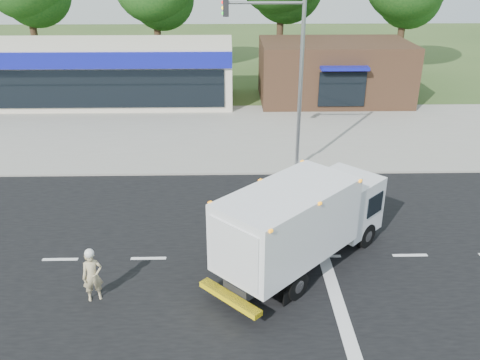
% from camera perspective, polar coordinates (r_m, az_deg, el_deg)
% --- Properties ---
extents(ground, '(120.00, 120.00, 0.00)m').
position_cam_1_polar(ground, '(17.59, -0.43, -8.72)').
color(ground, '#385123').
rests_on(ground, ground).
extents(road_asphalt, '(60.00, 14.00, 0.02)m').
position_cam_1_polar(road_asphalt, '(17.59, -0.43, -8.71)').
color(road_asphalt, black).
rests_on(road_asphalt, ground).
extents(sidewalk, '(60.00, 2.40, 0.12)m').
position_cam_1_polar(sidewalk, '(24.84, -0.70, 1.81)').
color(sidewalk, gray).
rests_on(sidewalk, ground).
extents(parking_apron, '(60.00, 9.00, 0.02)m').
position_cam_1_polar(parking_apron, '(30.29, -0.82, 5.95)').
color(parking_apron, gray).
rests_on(parking_apron, ground).
extents(lane_markings, '(55.20, 7.00, 0.01)m').
position_cam_1_polar(lane_markings, '(16.54, 4.42, -11.15)').
color(lane_markings, silver).
rests_on(lane_markings, road_asphalt).
extents(ems_box_truck, '(6.41, 6.40, 3.07)m').
position_cam_1_polar(ems_box_truck, '(16.36, 6.97, -4.43)').
color(ems_box_truck, black).
rests_on(ems_box_truck, ground).
extents(emergency_worker, '(0.70, 0.57, 1.75)m').
position_cam_1_polar(emergency_worker, '(15.86, -16.24, -10.20)').
color(emergency_worker, tan).
rests_on(emergency_worker, ground).
extents(retail_strip_mall, '(18.00, 6.20, 4.00)m').
position_cam_1_polar(retail_strip_mall, '(36.55, -15.47, 11.58)').
color(retail_strip_mall, beige).
rests_on(retail_strip_mall, ground).
extents(brown_storefront, '(10.00, 6.70, 4.00)m').
position_cam_1_polar(brown_storefront, '(36.25, 10.46, 11.93)').
color(brown_storefront, '#382316').
rests_on(brown_storefront, ground).
extents(traffic_signal_pole, '(3.51, 0.25, 8.00)m').
position_cam_1_polar(traffic_signal_pole, '(22.95, 5.28, 12.54)').
color(traffic_signal_pole, gray).
rests_on(traffic_signal_pole, ground).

